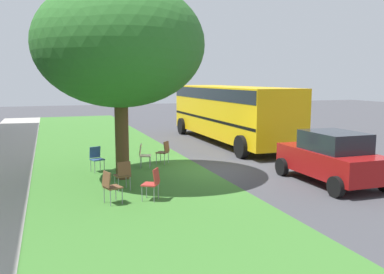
{
  "coord_description": "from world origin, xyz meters",
  "views": [
    {
      "loc": [
        -13.43,
        5.58,
        3.26
      ],
      "look_at": [
        -0.28,
        0.97,
        1.3
      ],
      "focal_mm": 38.61,
      "sensor_mm": 36.0,
      "label": 1
    }
  ],
  "objects_px": {
    "chair_3": "(96,157)",
    "parked_car": "(331,157)",
    "street_tree": "(120,45)",
    "chair_5": "(153,182)",
    "chair_2": "(143,154)",
    "chair_0": "(110,185)",
    "chair_1": "(123,173)",
    "chair_4": "(164,151)",
    "school_bus": "(229,109)"
  },
  "relations": [
    {
      "from": "chair_1",
      "to": "chair_5",
      "type": "height_order",
      "value": "same"
    },
    {
      "from": "chair_1",
      "to": "parked_car",
      "type": "distance_m",
      "value": 6.44
    },
    {
      "from": "chair_5",
      "to": "chair_2",
      "type": "bearing_deg",
      "value": -9.3
    },
    {
      "from": "chair_4",
      "to": "school_bus",
      "type": "distance_m",
      "value": 6.24
    },
    {
      "from": "chair_3",
      "to": "parked_car",
      "type": "xyz_separation_m",
      "value": [
        -4.17,
        -6.75,
        0.32
      ]
    },
    {
      "from": "chair_1",
      "to": "chair_2",
      "type": "relative_size",
      "value": 1.0
    },
    {
      "from": "street_tree",
      "to": "chair_4",
      "type": "relative_size",
      "value": 7.2
    },
    {
      "from": "chair_1",
      "to": "parked_car",
      "type": "height_order",
      "value": "parked_car"
    },
    {
      "from": "chair_1",
      "to": "chair_2",
      "type": "distance_m",
      "value": 3.23
    },
    {
      "from": "chair_4",
      "to": "parked_car",
      "type": "distance_m",
      "value": 6.23
    },
    {
      "from": "chair_5",
      "to": "chair_3",
      "type": "bearing_deg",
      "value": 14.03
    },
    {
      "from": "chair_0",
      "to": "school_bus",
      "type": "xyz_separation_m",
      "value": [
        8.6,
        -7.31,
        1.24
      ]
    },
    {
      "from": "chair_4",
      "to": "school_bus",
      "type": "relative_size",
      "value": 0.08
    },
    {
      "from": "street_tree",
      "to": "chair_0",
      "type": "bearing_deg",
      "value": 163.75
    },
    {
      "from": "chair_1",
      "to": "chair_4",
      "type": "height_order",
      "value": "same"
    },
    {
      "from": "street_tree",
      "to": "chair_2",
      "type": "bearing_deg",
      "value": -34.95
    },
    {
      "from": "chair_2",
      "to": "chair_0",
      "type": "bearing_deg",
      "value": 156.49
    },
    {
      "from": "chair_3",
      "to": "chair_4",
      "type": "relative_size",
      "value": 1.0
    },
    {
      "from": "chair_1",
      "to": "chair_5",
      "type": "distance_m",
      "value": 1.37
    },
    {
      "from": "chair_2",
      "to": "parked_car",
      "type": "bearing_deg",
      "value": -130.27
    },
    {
      "from": "chair_0",
      "to": "street_tree",
      "type": "bearing_deg",
      "value": -16.25
    },
    {
      "from": "chair_2",
      "to": "chair_4",
      "type": "height_order",
      "value": "same"
    },
    {
      "from": "chair_5",
      "to": "chair_1",
      "type": "bearing_deg",
      "value": 25.14
    },
    {
      "from": "chair_3",
      "to": "parked_car",
      "type": "distance_m",
      "value": 7.94
    },
    {
      "from": "chair_0",
      "to": "parked_car",
      "type": "bearing_deg",
      "value": -90.76
    },
    {
      "from": "chair_2",
      "to": "school_bus",
      "type": "height_order",
      "value": "school_bus"
    },
    {
      "from": "street_tree",
      "to": "chair_1",
      "type": "xyz_separation_m",
      "value": [
        -1.5,
        0.25,
        -3.81
      ]
    },
    {
      "from": "street_tree",
      "to": "chair_1",
      "type": "relative_size",
      "value": 7.2
    },
    {
      "from": "parked_car",
      "to": "chair_1",
      "type": "bearing_deg",
      "value": 78.42
    },
    {
      "from": "chair_1",
      "to": "parked_car",
      "type": "relative_size",
      "value": 0.24
    },
    {
      "from": "chair_0",
      "to": "chair_3",
      "type": "relative_size",
      "value": 1.0
    },
    {
      "from": "chair_3",
      "to": "chair_4",
      "type": "distance_m",
      "value": 2.67
    },
    {
      "from": "chair_4",
      "to": "parked_car",
      "type": "bearing_deg",
      "value": -138.43
    },
    {
      "from": "street_tree",
      "to": "chair_3",
      "type": "height_order",
      "value": "street_tree"
    },
    {
      "from": "chair_1",
      "to": "chair_0",
      "type": "bearing_deg",
      "value": 155.71
    },
    {
      "from": "parked_car",
      "to": "school_bus",
      "type": "height_order",
      "value": "school_bus"
    },
    {
      "from": "chair_2",
      "to": "chair_5",
      "type": "distance_m",
      "value": 4.27
    },
    {
      "from": "chair_5",
      "to": "school_bus",
      "type": "relative_size",
      "value": 0.08
    },
    {
      "from": "chair_2",
      "to": "parked_car",
      "type": "relative_size",
      "value": 0.24
    },
    {
      "from": "street_tree",
      "to": "chair_3",
      "type": "distance_m",
      "value": 4.11
    },
    {
      "from": "chair_1",
      "to": "chair_3",
      "type": "bearing_deg",
      "value": 8.81
    },
    {
      "from": "school_bus",
      "to": "chair_0",
      "type": "bearing_deg",
      "value": 139.66
    },
    {
      "from": "chair_2",
      "to": "school_bus",
      "type": "relative_size",
      "value": 0.08
    },
    {
      "from": "chair_2",
      "to": "chair_4",
      "type": "bearing_deg",
      "value": -66.53
    },
    {
      "from": "chair_5",
      "to": "school_bus",
      "type": "height_order",
      "value": "school_bus"
    },
    {
      "from": "chair_3",
      "to": "school_bus",
      "type": "distance_m",
      "value": 8.6
    },
    {
      "from": "chair_1",
      "to": "parked_car",
      "type": "bearing_deg",
      "value": -101.58
    },
    {
      "from": "chair_1",
      "to": "chair_3",
      "type": "relative_size",
      "value": 1.0
    },
    {
      "from": "street_tree",
      "to": "chair_0",
      "type": "height_order",
      "value": "street_tree"
    },
    {
      "from": "school_bus",
      "to": "chair_5",
      "type": "bearing_deg",
      "value": 144.43
    }
  ]
}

